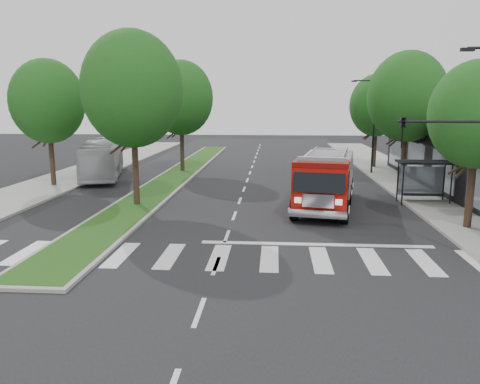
# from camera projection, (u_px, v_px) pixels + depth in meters

# --- Properties ---
(ground) EXTENTS (140.00, 140.00, 0.00)m
(ground) POSITION_uv_depth(u_px,v_px,m) (227.00, 236.00, 21.56)
(ground) COLOR black
(ground) RESTS_ON ground
(sidewalk_right) EXTENTS (5.00, 80.00, 0.15)m
(sidewalk_right) POSITION_uv_depth(u_px,v_px,m) (433.00, 196.00, 30.43)
(sidewalk_right) COLOR gray
(sidewalk_right) RESTS_ON ground
(sidewalk_left) EXTENTS (5.00, 80.00, 0.15)m
(sidewalk_left) POSITION_uv_depth(u_px,v_px,m) (34.00, 191.00, 32.40)
(sidewalk_left) COLOR gray
(sidewalk_left) RESTS_ON ground
(median) EXTENTS (3.00, 50.00, 0.15)m
(median) POSITION_uv_depth(u_px,v_px,m) (178.00, 175.00, 39.61)
(median) COLOR gray
(median) RESTS_ON ground
(bus_shelter) EXTENTS (3.20, 1.60, 2.61)m
(bus_shelter) POSITION_uv_depth(u_px,v_px,m) (424.00, 170.00, 28.34)
(bus_shelter) COLOR black
(bus_shelter) RESTS_ON ground
(tree_right_near) EXTENTS (4.40, 4.40, 8.05)m
(tree_right_near) POSITION_uv_depth(u_px,v_px,m) (477.00, 115.00, 21.65)
(tree_right_near) COLOR black
(tree_right_near) RESTS_ON ground
(tree_right_mid) EXTENTS (5.60, 5.60, 9.72)m
(tree_right_mid) POSITION_uv_depth(u_px,v_px,m) (407.00, 97.00, 33.22)
(tree_right_mid) COLOR black
(tree_right_mid) RESTS_ON ground
(tree_right_far) EXTENTS (5.00, 5.00, 8.73)m
(tree_right_far) POSITION_uv_depth(u_px,v_px,m) (377.00, 105.00, 43.14)
(tree_right_far) COLOR black
(tree_right_far) RESTS_ON ground
(tree_median_near) EXTENTS (5.80, 5.80, 10.16)m
(tree_median_near) POSITION_uv_depth(u_px,v_px,m) (132.00, 89.00, 26.60)
(tree_median_near) COLOR black
(tree_median_near) RESTS_ON ground
(tree_median_far) EXTENTS (5.60, 5.60, 9.72)m
(tree_median_far) POSITION_uv_depth(u_px,v_px,m) (181.00, 98.00, 40.37)
(tree_median_far) COLOR black
(tree_median_far) RESTS_ON ground
(tree_left_mid) EXTENTS (5.20, 5.20, 9.16)m
(tree_left_mid) POSITION_uv_depth(u_px,v_px,m) (48.00, 101.00, 33.18)
(tree_left_mid) COLOR black
(tree_left_mid) RESTS_ON ground
(streetlight_right_far) EXTENTS (2.11, 0.20, 8.00)m
(streetlight_right_far) POSITION_uv_depth(u_px,v_px,m) (372.00, 122.00, 39.56)
(streetlight_right_far) COLOR black
(streetlight_right_far) RESTS_ON ground
(fire_engine) EXTENTS (4.55, 9.96, 3.33)m
(fire_engine) POSITION_uv_depth(u_px,v_px,m) (326.00, 180.00, 27.39)
(fire_engine) COLOR #670905
(fire_engine) RESTS_ON ground
(city_bus) EXTENTS (5.39, 11.40, 3.09)m
(city_bus) POSITION_uv_depth(u_px,v_px,m) (103.00, 159.00, 38.54)
(city_bus) COLOR #B1B1B6
(city_bus) RESTS_ON ground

